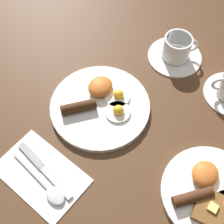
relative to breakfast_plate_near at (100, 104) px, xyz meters
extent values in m
plane|color=#4C301C|center=(0.00, 0.00, -0.01)|extent=(3.00, 3.00, 0.00)
cylinder|color=white|center=(0.00, 0.00, 0.00)|extent=(0.27, 0.27, 0.01)
cylinder|color=white|center=(-0.05, 0.02, 0.01)|extent=(0.07, 0.07, 0.01)
sphere|color=yellow|center=(-0.05, 0.02, 0.02)|extent=(0.03, 0.03, 0.03)
cylinder|color=white|center=(-0.01, 0.05, 0.01)|extent=(0.07, 0.07, 0.01)
sphere|color=yellow|center=(-0.01, 0.06, 0.02)|extent=(0.03, 0.03, 0.03)
ellipsoid|color=orange|center=(-0.03, -0.03, 0.02)|extent=(0.07, 0.06, 0.03)
cylinder|color=#371E0C|center=(0.05, -0.03, 0.02)|extent=(0.09, 0.07, 0.03)
cylinder|color=white|center=(0.01, 0.35, 0.00)|extent=(0.23, 0.23, 0.01)
ellipsoid|color=orange|center=(-0.01, 0.32, 0.02)|extent=(0.07, 0.06, 0.03)
cylinder|color=#422312|center=(0.05, 0.32, 0.02)|extent=(0.09, 0.07, 0.03)
cube|color=brown|center=(0.05, 0.37, 0.01)|extent=(0.09, 0.09, 0.01)
cube|color=#F4E072|center=(0.05, 0.37, 0.02)|extent=(0.02, 0.02, 0.01)
cylinder|color=white|center=(-0.28, 0.05, -0.01)|extent=(0.16, 0.16, 0.01)
cylinder|color=white|center=(-0.28, 0.05, 0.03)|extent=(0.08, 0.08, 0.07)
cylinder|color=#9E7047|center=(-0.28, 0.05, 0.06)|extent=(0.07, 0.07, 0.00)
torus|color=white|center=(-0.30, 0.08, 0.03)|extent=(0.04, 0.04, 0.05)
torus|color=white|center=(-0.24, 0.21, 0.04)|extent=(0.04, 0.04, 0.05)
cube|color=white|center=(0.23, 0.02, -0.01)|extent=(0.14, 0.22, 0.01)
cube|color=silver|center=(0.23, 0.07, 0.00)|extent=(0.02, 0.11, 0.00)
cube|color=#9E9EA3|center=(0.22, -0.03, 0.00)|extent=(0.02, 0.09, 0.01)
ellipsoid|color=silver|center=(0.25, 0.09, 0.00)|extent=(0.04, 0.05, 0.01)
cube|color=silver|center=(0.25, 0.00, 0.00)|extent=(0.01, 0.13, 0.00)
camera|label=1|loc=(0.32, 0.32, 0.70)|focal=50.00mm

